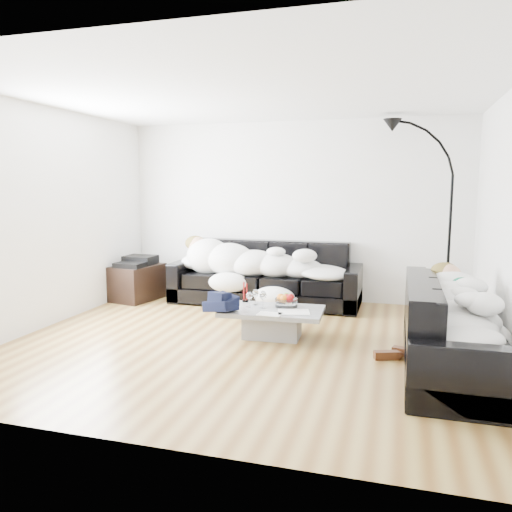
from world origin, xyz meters
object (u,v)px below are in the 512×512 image
(sofa_right, at_px, (456,328))
(wine_glass_c, at_px, (263,300))
(fruit_bowl, at_px, (286,300))
(av_cabinet, at_px, (138,282))
(coffee_table, at_px, (272,323))
(wine_glass_b, at_px, (249,300))
(stereo, at_px, (137,261))
(shoes, at_px, (395,353))
(wine_glass_a, at_px, (255,297))
(sleeper_back, at_px, (264,259))
(sleeper_right, at_px, (458,304))
(floor_lamp, at_px, (450,230))
(candle_right, at_px, (247,293))
(sofa_back, at_px, (265,273))
(candle_left, at_px, (244,292))

(sofa_right, height_order, wine_glass_c, sofa_right)
(sofa_right, xyz_separation_m, wine_glass_c, (-1.95, 0.58, 0.01))
(fruit_bowl, relative_size, av_cabinet, 0.34)
(coffee_table, xyz_separation_m, wine_glass_b, (-0.27, 0.02, 0.25))
(av_cabinet, distance_m, stereo, 0.32)
(shoes, bearing_deg, wine_glass_a, 157.04)
(sleeper_back, relative_size, fruit_bowl, 8.95)
(sleeper_back, height_order, wine_glass_a, sleeper_back)
(sleeper_right, distance_m, wine_glass_a, 2.19)
(fruit_bowl, distance_m, wine_glass_a, 0.36)
(coffee_table, distance_m, av_cabinet, 2.69)
(coffee_table, relative_size, shoes, 2.78)
(wine_glass_b, xyz_separation_m, av_cabinet, (-2.10, 1.24, -0.15))
(sleeper_right, bearing_deg, shoes, 64.08)
(floor_lamp, bearing_deg, shoes, -108.44)
(wine_glass_c, xyz_separation_m, candle_right, (-0.26, 0.22, 0.01))
(fruit_bowl, height_order, floor_lamp, floor_lamp)
(shoes, xyz_separation_m, av_cabinet, (-3.70, 1.57, 0.21))
(sofa_back, distance_m, coffee_table, 1.65)
(candle_right, bearing_deg, sofa_right, -19.96)
(sleeper_back, height_order, av_cabinet, sleeper_back)
(sofa_back, bearing_deg, floor_lamp, 2.06)
(coffee_table, height_order, wine_glass_c, wine_glass_c)
(sleeper_back, relative_size, floor_lamp, 1.02)
(sleeper_back, xyz_separation_m, candle_right, (0.13, -1.26, -0.21))
(sofa_right, distance_m, wine_glass_c, 2.04)
(sleeper_back, distance_m, floor_lamp, 2.49)
(sofa_back, height_order, stereo, sofa_back)
(wine_glass_c, relative_size, floor_lamp, 0.08)
(wine_glass_a, bearing_deg, sleeper_back, 101.00)
(wine_glass_c, height_order, candle_right, candle_right)
(wine_glass_a, distance_m, floor_lamp, 2.74)
(sleeper_right, xyz_separation_m, wine_glass_b, (-2.11, 0.58, -0.22))
(candle_left, bearing_deg, sofa_right, -19.62)
(wine_glass_c, relative_size, candle_left, 0.81)
(wine_glass_b, relative_size, stereo, 0.38)
(candle_left, bearing_deg, fruit_bowl, -10.38)
(av_cabinet, height_order, floor_lamp, floor_lamp)
(av_cabinet, bearing_deg, shoes, -11.66)
(wine_glass_c, xyz_separation_m, stereo, (-2.26, 1.25, 0.16))
(sofa_back, relative_size, candle_right, 12.46)
(sleeper_back, xyz_separation_m, shoes, (1.82, -1.81, -0.60))
(av_cabinet, bearing_deg, candle_left, -16.08)
(sofa_right, relative_size, wine_glass_a, 11.46)
(stereo, bearing_deg, candle_right, -24.69)
(wine_glass_c, distance_m, stereo, 2.59)
(wine_glass_a, height_order, av_cabinet, av_cabinet)
(wine_glass_a, distance_m, stereo, 2.43)
(candle_right, bearing_deg, stereo, 152.96)
(sofa_back, bearing_deg, wine_glass_a, -79.38)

